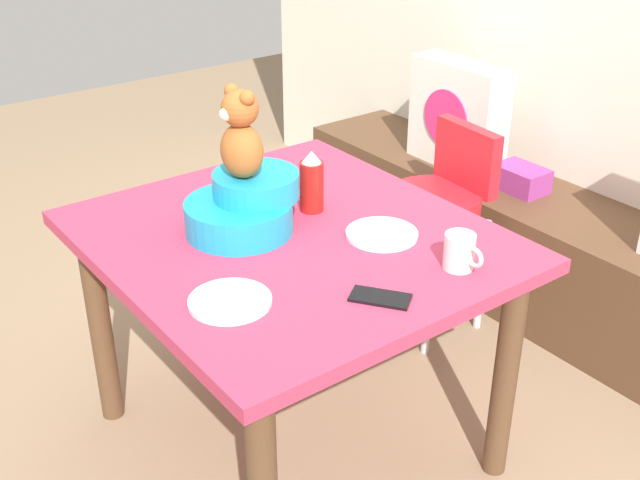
% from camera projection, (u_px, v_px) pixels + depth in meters
% --- Properties ---
extents(ground_plane, '(8.00, 8.00, 0.00)m').
position_uv_depth(ground_plane, '(295.00, 439.00, 2.55)').
color(ground_plane, '#8C7256').
extents(window_bench, '(2.60, 0.44, 0.46)m').
position_uv_depth(window_bench, '(556.00, 262.00, 3.10)').
color(window_bench, brown).
rests_on(window_bench, ground_plane).
extents(pillow_floral_left, '(0.44, 0.15, 0.44)m').
position_uv_depth(pillow_floral_left, '(458.00, 115.00, 3.28)').
color(pillow_floral_left, white).
rests_on(pillow_floral_left, window_bench).
extents(book_stack, '(0.20, 0.14, 0.10)m').
position_uv_depth(book_stack, '(521.00, 179.00, 3.13)').
color(book_stack, '#933482').
rests_on(book_stack, window_bench).
extents(dining_table, '(1.11, 1.01, 0.74)m').
position_uv_depth(dining_table, '(292.00, 268.00, 2.25)').
color(dining_table, '#B73351').
rests_on(dining_table, ground_plane).
extents(highchair, '(0.34, 0.47, 0.79)m').
position_uv_depth(highchair, '(437.00, 202.00, 2.91)').
color(highchair, red).
rests_on(highchair, ground_plane).
extents(infant_seat_teal, '(0.30, 0.33, 0.16)m').
position_uv_depth(infant_seat_teal, '(245.00, 206.00, 2.19)').
color(infant_seat_teal, '#1B98C2').
rests_on(infant_seat_teal, dining_table).
extents(teddy_bear, '(0.13, 0.12, 0.25)m').
position_uv_depth(teddy_bear, '(241.00, 136.00, 2.10)').
color(teddy_bear, '#A55A27').
rests_on(teddy_bear, infant_seat_teal).
extents(ketchup_bottle, '(0.07, 0.07, 0.18)m').
position_uv_depth(ketchup_bottle, '(312.00, 183.00, 2.30)').
color(ketchup_bottle, red).
rests_on(ketchup_bottle, dining_table).
extents(coffee_mug, '(0.12, 0.08, 0.09)m').
position_uv_depth(coffee_mug, '(460.00, 252.00, 2.01)').
color(coffee_mug, silver).
rests_on(coffee_mug, dining_table).
extents(dinner_plate_near, '(0.20, 0.20, 0.01)m').
position_uv_depth(dinner_plate_near, '(382.00, 234.00, 2.19)').
color(dinner_plate_near, white).
rests_on(dinner_plate_near, dining_table).
extents(dinner_plate_far, '(0.20, 0.20, 0.01)m').
position_uv_depth(dinner_plate_far, '(230.00, 301.00, 1.88)').
color(dinner_plate_far, white).
rests_on(dinner_plate_far, dining_table).
extents(cell_phone, '(0.16, 0.14, 0.01)m').
position_uv_depth(cell_phone, '(380.00, 298.00, 1.90)').
color(cell_phone, black).
rests_on(cell_phone, dining_table).
extents(table_fork, '(0.17, 0.03, 0.01)m').
position_uv_depth(table_fork, '(260.00, 189.00, 2.46)').
color(table_fork, silver).
rests_on(table_fork, dining_table).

